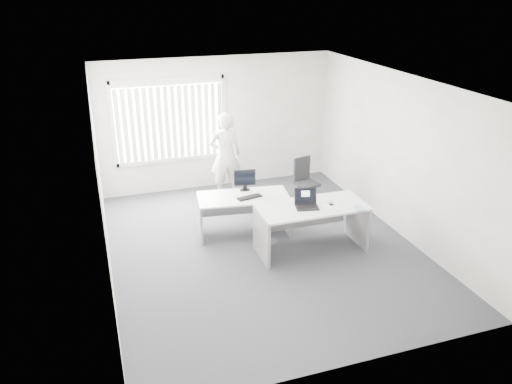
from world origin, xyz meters
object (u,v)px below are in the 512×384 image
object	(u,v)px
desk_far	(243,207)
office_chair	(305,189)
person	(225,155)
laptop	(307,200)
desk_near	(311,218)
monitor	(245,180)

from	to	relation	value
desk_far	office_chair	world-z (taller)	office_chair
desk_far	office_chair	distance (m)	1.87
desk_far	office_chair	xyz separation A→B (m)	(1.60, 0.93, -0.23)
person	laptop	world-z (taller)	person
desk_near	person	distance (m)	2.78
desk_near	monitor	world-z (taller)	monitor
desk_near	office_chair	xyz separation A→B (m)	(0.71, 1.86, -0.30)
office_chair	monitor	world-z (taller)	monitor
desk_far	monitor	xyz separation A→B (m)	(0.10, 0.25, 0.40)
laptop	monitor	xyz separation A→B (m)	(-0.68, 1.23, -0.04)
desk_far	person	size ratio (longest dim) A/B	0.93
desk_near	person	world-z (taller)	person
desk_near	laptop	bearing A→B (deg)	-158.55
office_chair	monitor	bearing A→B (deg)	-170.68
desk_near	office_chair	distance (m)	2.02
desk_far	laptop	world-z (taller)	laptop
office_chair	monitor	xyz separation A→B (m)	(-1.50, -0.68, 0.63)
desk_near	monitor	distance (m)	1.46
desk_near	desk_far	xyz separation A→B (m)	(-0.89, 0.93, -0.07)
desk_near	desk_far	distance (m)	1.29
desk_far	monitor	world-z (taller)	monitor
person	monitor	xyz separation A→B (m)	(-0.04, -1.47, 0.02)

